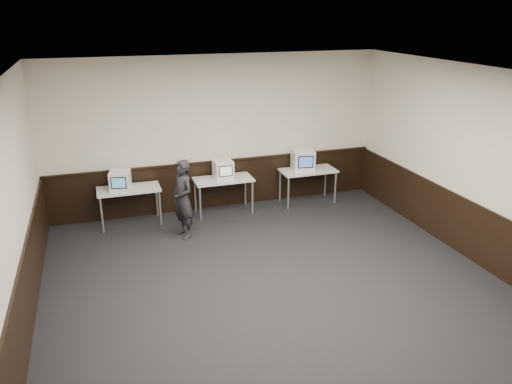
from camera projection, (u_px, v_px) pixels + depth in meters
floor at (287, 302)px, 7.29m from camera, size 8.00×8.00×0.00m
ceiling at (292, 80)px, 6.18m from camera, size 8.00×8.00×0.00m
back_wall at (217, 134)px, 10.30m from camera, size 7.00×0.00×7.00m
left_wall at (5, 235)px, 5.71m from camera, size 0.00×8.00×8.00m
right_wall at (498, 175)px, 7.76m from camera, size 0.00×8.00×8.00m
wainscot_back at (219, 184)px, 10.67m from camera, size 6.98×0.04×1.00m
wainscot_left at (23, 316)px, 6.10m from camera, size 0.04×7.98×1.00m
wainscot_right at (486, 239)px, 8.14m from camera, size 0.04×7.98×1.00m
wainscot_rail at (219, 161)px, 10.47m from camera, size 6.98×0.06×0.04m
desk_left at (129, 192)px, 9.71m from camera, size 1.20×0.60×0.75m
desk_center at (223, 182)px, 10.27m from camera, size 1.20×0.60×0.75m
desk_right at (308, 173)px, 10.82m from camera, size 1.20×0.60×0.75m
emac_left at (120, 180)px, 9.54m from camera, size 0.45×0.47×0.38m
emac_center at (223, 169)px, 10.21m from camera, size 0.38×0.41×0.38m
emac_right at (303, 160)px, 10.72m from camera, size 0.51×0.54×0.45m
person at (183, 199)px, 9.15m from camera, size 0.51×0.63×1.49m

